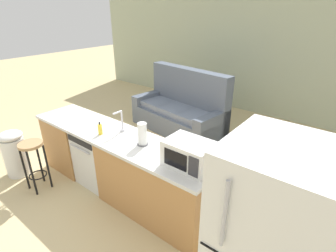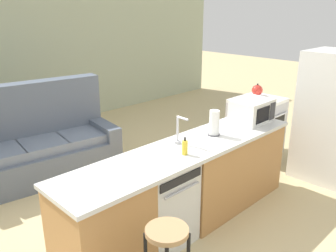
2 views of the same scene
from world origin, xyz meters
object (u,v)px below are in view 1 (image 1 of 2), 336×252
stove_range (298,212)px  couch (181,111)px  dishwasher (100,156)px  soap_bottle (100,129)px  microwave (189,154)px  trash_bin (15,153)px  kettle (332,170)px  bar_stool (33,156)px  paper_towel_roll (142,134)px

stove_range → couch: (-2.76, 1.72, -0.06)m
dishwasher → soap_bottle: 0.61m
microwave → stove_range: bearing=27.8°
dishwasher → soap_bottle: soap_bottle is taller
trash_bin → couch: (1.02, 2.98, 0.02)m
soap_bottle → kettle: kettle is taller
kettle → bar_stool: size_ratio=0.28×
couch → soap_bottle: bearing=-80.6°
paper_towel_roll → couch: (-1.02, 2.24, -0.64)m
couch → kettle: bearing=-28.5°
paper_towel_roll → couch: couch is taller
microwave → kettle: microwave is taller
dishwasher → trash_bin: bearing=-148.7°
paper_towel_roll → soap_bottle: 0.64m
microwave → dishwasher: bearing=180.0°
stove_range → paper_towel_roll: bearing=-163.4°
microwave → couch: bearing=127.1°
dishwasher → couch: (-0.16, 2.27, -0.03)m
stove_range → bar_stool: bearing=-158.6°
dishwasher → paper_towel_roll: bearing=1.9°
couch → bar_stool: bearing=-97.9°
dishwasher → couch: bearing=94.0°
bar_stool → couch: 2.99m
microwave → kettle: 1.39m
trash_bin → stove_range: bearing=18.5°
bar_stool → trash_bin: 0.63m
microwave → paper_towel_roll: bearing=177.5°
dishwasher → paper_towel_roll: 1.06m
microwave → bar_stool: 2.29m
dishwasher → soap_bottle: size_ratio=4.77×
dishwasher → stove_range: (2.60, 0.55, 0.03)m
soap_bottle → kettle: bearing=17.4°
microwave → kettle: (1.21, 0.68, -0.05)m
couch → stove_range: bearing=-31.9°
stove_range → soap_bottle: 2.51m
paper_towel_roll → couch: 2.54m
microwave → trash_bin: (-2.73, -0.71, -0.66)m
dishwasher → soap_bottle: bearing=-25.5°
paper_towel_roll → microwave: bearing=-2.5°
bar_stool → stove_range: bearing=21.4°
dishwasher → trash_bin: 1.37m
stove_range → bar_stool: size_ratio=1.22×
dishwasher → stove_range: 2.66m
trash_bin → microwave: bearing=14.6°
microwave → bar_stool: bearing=-162.0°
kettle → couch: bearing=151.5°
stove_range → soap_bottle: bearing=-164.4°
paper_towel_roll → soap_bottle: size_ratio=1.60×
dishwasher → microwave: microwave is taller
stove_range → bar_stool: (-3.17, -1.24, 0.08)m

